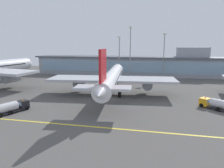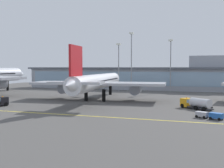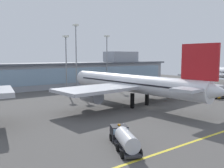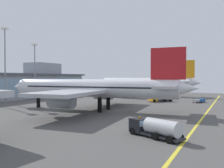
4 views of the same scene
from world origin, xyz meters
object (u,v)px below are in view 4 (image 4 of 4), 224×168
Objects in this scene: airliner_near_right at (93,89)px; baggage_tug_near at (154,127)px; service_truck_far at (199,100)px; apron_light_mast_east at (35,63)px; fuel_tanker_truck at (160,98)px; airliner_far_right at (144,83)px; apron_light_mast_centre at (5,55)px.

airliner_near_right is 5.95× the size of baggage_tug_near.
baggage_tug_near is 55.58m from service_truck_far.
apron_light_mast_east reaches higher than airliner_near_right.
fuel_tanker_truck is 54.11m from baggage_tug_near.
fuel_tanker_truck is (-29.43, -16.29, -4.59)m from airliner_far_right.
service_truck_far is 70.39m from apron_light_mast_centre.
fuel_tanker_truck is at bearing -113.46° from airliner_near_right.
baggage_tug_near is 66.87m from apron_light_mast_centre.
airliner_near_right is at bearing 105.81° from airliner_far_right.
baggage_tug_near is 76.60m from apron_light_mast_east.
apron_light_mast_centre is 1.15× the size of apron_light_mast_east.
apron_light_mast_east is (19.05, 39.92, 9.18)m from airliner_near_right.
fuel_tanker_truck is 0.32× the size of apron_light_mast_centre.
fuel_tanker_truck is (30.92, -10.07, -4.43)m from airliner_near_right.
baggage_tug_near is (-21.45, -23.66, -4.43)m from airliner_near_right.
apron_light_mast_centre reaches higher than baggage_tug_near.
apron_light_mast_centre is 17.42m from apron_light_mast_east.
fuel_tanker_truck is 1.48× the size of service_truck_far.
service_truck_far is 0.25× the size of apron_light_mast_east.
airliner_near_right reaches higher than baggage_tug_near.
baggage_tug_near is at bearing 119.99° from airliner_far_right.
airliner_near_right is at bearing -93.05° from apron_light_mast_centre.
apron_light_mast_centre reaches higher than apron_light_mast_east.
service_truck_far is 0.22× the size of apron_light_mast_centre.
airliner_near_right is at bearing 169.94° from service_truck_far.
airliner_far_right is 9.97× the size of service_truck_far.
baggage_tug_near is (-81.81, -29.87, -4.59)m from airliner_far_right.
baggage_tug_near is 0.40× the size of apron_light_mast_east.
apron_light_mast_centre is at bearing 72.10° from airliner_far_right.
baggage_tug_near is at bearing 54.57° from fuel_tanker_truck.
baggage_tug_near is at bearing -122.50° from apron_light_mast_east.
fuel_tanker_truck is at bearing -58.43° from apron_light_mast_centre.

